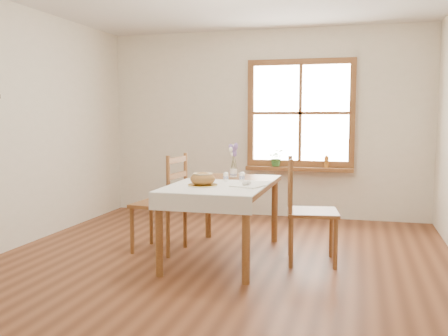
# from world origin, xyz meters

# --- Properties ---
(ground) EXTENTS (5.00, 5.00, 0.00)m
(ground) POSITION_xyz_m (0.00, 0.00, 0.00)
(ground) COLOR brown
(ground) RESTS_ON ground
(room_walls) EXTENTS (4.60, 5.10, 2.65)m
(room_walls) POSITION_xyz_m (0.00, 0.00, 1.71)
(room_walls) COLOR white
(room_walls) RESTS_ON ground
(window) EXTENTS (1.46, 0.08, 1.46)m
(window) POSITION_xyz_m (0.50, 2.47, 1.45)
(window) COLOR brown
(window) RESTS_ON ground
(window_sill) EXTENTS (1.46, 0.20, 0.05)m
(window_sill) POSITION_xyz_m (0.50, 2.40, 0.69)
(window_sill) COLOR brown
(window_sill) RESTS_ON ground
(dining_table) EXTENTS (0.90, 1.60, 0.75)m
(dining_table) POSITION_xyz_m (0.00, 0.30, 0.66)
(dining_table) COLOR brown
(dining_table) RESTS_ON ground
(table_linen) EXTENTS (0.91, 0.99, 0.01)m
(table_linen) POSITION_xyz_m (0.00, -0.00, 0.76)
(table_linen) COLOR white
(table_linen) RESTS_ON dining_table
(chair_left) EXTENTS (0.54, 0.52, 1.02)m
(chair_left) POSITION_xyz_m (-0.72, 0.35, 0.51)
(chair_left) COLOR brown
(chair_left) RESTS_ON ground
(chair_right) EXTENTS (0.56, 0.54, 1.02)m
(chair_right) POSITION_xyz_m (0.87, 0.34, 0.51)
(chair_right) COLOR brown
(chair_right) RESTS_ON ground
(bread_plate) EXTENTS (0.33, 0.33, 0.01)m
(bread_plate) POSITION_xyz_m (-0.12, -0.03, 0.77)
(bread_plate) COLOR white
(bread_plate) RESTS_ON table_linen
(bread_loaf) EXTENTS (0.23, 0.23, 0.13)m
(bread_loaf) POSITION_xyz_m (-0.12, -0.03, 0.84)
(bread_loaf) COLOR olive
(bread_loaf) RESTS_ON bread_plate
(egg_napkin) EXTENTS (0.32, 0.30, 0.01)m
(egg_napkin) POSITION_xyz_m (0.29, 0.05, 0.77)
(egg_napkin) COLOR white
(egg_napkin) RESTS_ON table_linen
(eggs) EXTENTS (0.25, 0.24, 0.05)m
(eggs) POSITION_xyz_m (0.29, 0.05, 0.79)
(eggs) COLOR white
(eggs) RESTS_ON egg_napkin
(salt_shaker) EXTENTS (0.06, 0.06, 0.10)m
(salt_shaker) POSITION_xyz_m (0.01, 0.35, 0.81)
(salt_shaker) COLOR white
(salt_shaker) RESTS_ON table_linen
(pepper_shaker) EXTENTS (0.07, 0.07, 0.10)m
(pepper_shaker) POSITION_xyz_m (0.16, 0.38, 0.81)
(pepper_shaker) COLOR white
(pepper_shaker) RESTS_ON table_linen
(flower_vase) EXTENTS (0.09, 0.09, 0.09)m
(flower_vase) POSITION_xyz_m (-0.01, 0.73, 0.79)
(flower_vase) COLOR white
(flower_vase) RESTS_ON dining_table
(lavender_bouquet) EXTENTS (0.14, 0.14, 0.26)m
(lavender_bouquet) POSITION_xyz_m (-0.01, 0.73, 0.97)
(lavender_bouquet) COLOR #735698
(lavender_bouquet) RESTS_ON flower_vase
(potted_plant) EXTENTS (0.24, 0.26, 0.19)m
(potted_plant) POSITION_xyz_m (0.19, 2.40, 0.81)
(potted_plant) COLOR #336D2B
(potted_plant) RESTS_ON window_sill
(amber_bottle) EXTENTS (0.07, 0.07, 0.17)m
(amber_bottle) POSITION_xyz_m (0.87, 2.40, 0.80)
(amber_bottle) COLOR #A2611E
(amber_bottle) RESTS_ON window_sill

